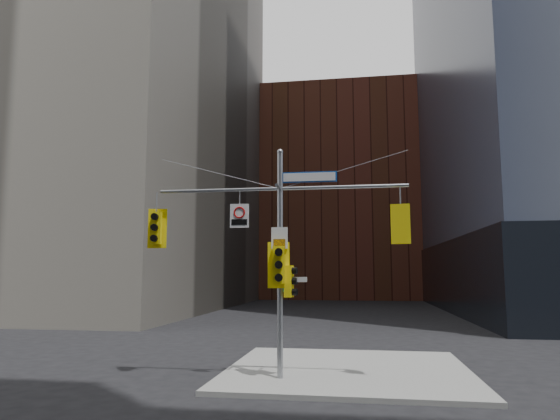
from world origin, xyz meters
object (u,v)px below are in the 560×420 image
(traffic_light_west_arm, at_px, (156,228))
(street_sign_blade, at_px, (309,177))
(traffic_light_east_arm, at_px, (401,224))
(traffic_light_pole_side, at_px, (290,281))
(signal_assembly, at_px, (280,238))
(regulatory_sign_arm, at_px, (239,215))
(traffic_light_pole_front, at_px, (279,265))

(traffic_light_west_arm, xyz_separation_m, street_sign_blade, (5.08, -0.01, 1.55))
(traffic_light_east_arm, height_order, traffic_light_pole_side, traffic_light_east_arm)
(signal_assembly, bearing_deg, regulatory_sign_arm, -179.12)
(regulatory_sign_arm, bearing_deg, traffic_light_pole_front, -11.17)
(signal_assembly, distance_m, traffic_light_east_arm, 3.75)
(traffic_light_pole_side, xyz_separation_m, traffic_light_pole_front, (-0.32, -0.27, 0.50))
(traffic_light_pole_side, height_order, street_sign_blade, street_sign_blade)
(traffic_light_pole_front, bearing_deg, street_sign_blade, 6.37)
(traffic_light_west_arm, relative_size, traffic_light_pole_front, 0.92)
(traffic_light_pole_front, xyz_separation_m, street_sign_blade, (0.94, 0.27, 2.77))
(signal_assembly, height_order, traffic_light_west_arm, signal_assembly)
(signal_assembly, bearing_deg, traffic_light_west_arm, 179.82)
(traffic_light_east_arm, distance_m, regulatory_sign_arm, 5.06)
(traffic_light_pole_front, height_order, regulatory_sign_arm, regulatory_sign_arm)
(traffic_light_east_arm, distance_m, street_sign_blade, 3.20)
(traffic_light_west_arm, distance_m, traffic_light_pole_front, 4.32)
(traffic_light_east_arm, relative_size, traffic_light_pole_side, 1.24)
(traffic_light_pole_front, bearing_deg, traffic_light_east_arm, -5.56)
(regulatory_sign_arm, bearing_deg, traffic_light_east_arm, -0.34)
(traffic_light_pole_side, bearing_deg, traffic_light_east_arm, -79.69)
(signal_assembly, distance_m, traffic_light_pole_side, 1.38)
(traffic_light_pole_side, height_order, regulatory_sign_arm, regulatory_sign_arm)
(regulatory_sign_arm, bearing_deg, traffic_light_pole_side, 0.11)
(traffic_light_pole_side, distance_m, traffic_light_pole_front, 0.65)
(traffic_light_east_arm, bearing_deg, traffic_light_pole_side, 10.56)
(street_sign_blade, bearing_deg, traffic_light_west_arm, 179.35)
(signal_assembly, xyz_separation_m, traffic_light_west_arm, (-4.14, 0.01, 0.38))
(traffic_light_pole_side, relative_size, regulatory_sign_arm, 1.28)
(traffic_light_pole_front, relative_size, street_sign_blade, 0.81)
(signal_assembly, bearing_deg, traffic_light_pole_side, -0.05)
(signal_assembly, relative_size, traffic_light_west_arm, 6.10)
(signal_assembly, relative_size, traffic_light_east_arm, 6.60)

